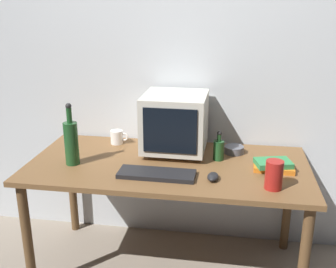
{
  "coord_description": "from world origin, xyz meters",
  "views": [
    {
      "loc": [
        0.35,
        -2.16,
        1.65
      ],
      "look_at": [
        0.0,
        0.0,
        0.9
      ],
      "focal_mm": 43.2,
      "sensor_mm": 36.0,
      "label": 1
    }
  ],
  "objects": [
    {
      "name": "crt_monitor",
      "position": [
        0.01,
        0.19,
        0.92
      ],
      "size": [
        0.39,
        0.39,
        0.37
      ],
      "color": "beige",
      "rests_on": "desk"
    },
    {
      "name": "cd_spindle",
      "position": [
        0.38,
        0.22,
        0.75
      ],
      "size": [
        0.12,
        0.12,
        0.04
      ],
      "primitive_type": "cylinder",
      "color": "#595B66",
      "rests_on": "desk"
    },
    {
      "name": "metal_canister",
      "position": [
        0.58,
        -0.24,
        0.8
      ],
      "size": [
        0.09,
        0.09,
        0.15
      ],
      "primitive_type": "cylinder",
      "color": "#A51E19",
      "rests_on": "desk"
    },
    {
      "name": "book_stack",
      "position": [
        0.6,
        -0.01,
        0.75
      ],
      "size": [
        0.23,
        0.17,
        0.06
      ],
      "color": "orange",
      "rests_on": "desk"
    },
    {
      "name": "desk",
      "position": [
        0.0,
        0.0,
        0.64
      ],
      "size": [
        1.63,
        0.79,
        0.72
      ],
      "color": "brown",
      "rests_on": "ground"
    },
    {
      "name": "mug",
      "position": [
        -0.39,
        0.28,
        0.77
      ],
      "size": [
        0.12,
        0.08,
        0.09
      ],
      "color": "white",
      "rests_on": "desk"
    },
    {
      "name": "ground_plane",
      "position": [
        0.0,
        0.0,
        0.0
      ],
      "size": [
        6.0,
        6.0,
        0.0
      ],
      "primitive_type": "plane",
      "color": "gray"
    },
    {
      "name": "keyboard",
      "position": [
        -0.03,
        -0.19,
        0.74
      ],
      "size": [
        0.42,
        0.15,
        0.02
      ],
      "primitive_type": "cube",
      "rotation": [
        0.0,
        0.0,
        -0.01
      ],
      "color": "black",
      "rests_on": "desk"
    },
    {
      "name": "bottle_short",
      "position": [
        0.29,
        0.1,
        0.79
      ],
      "size": [
        0.06,
        0.06,
        0.18
      ],
      "color": "#1E4C23",
      "rests_on": "desk"
    },
    {
      "name": "computer_mouse",
      "position": [
        0.27,
        -0.19,
        0.74
      ],
      "size": [
        0.07,
        0.1,
        0.04
      ],
      "primitive_type": "ellipsoid",
      "rotation": [
        0.0,
        0.0,
        -0.05
      ],
      "color": "black",
      "rests_on": "desk"
    },
    {
      "name": "bottle_tall",
      "position": [
        -0.55,
        -0.1,
        0.86
      ],
      "size": [
        0.08,
        0.08,
        0.37
      ],
      "color": "#1E4C23",
      "rests_on": "desk"
    },
    {
      "name": "back_wall",
      "position": [
        0.0,
        0.46,
        1.25
      ],
      "size": [
        4.0,
        0.08,
        2.5
      ],
      "primitive_type": "cube",
      "color": "silver",
      "rests_on": "ground"
    }
  ]
}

